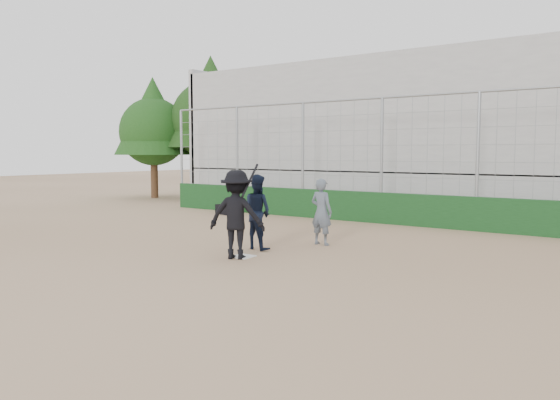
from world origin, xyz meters
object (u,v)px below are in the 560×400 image
Objects in this scene: batter_at_plate at (237,214)px; catcher_crouched at (257,224)px; equipment_bag at (226,210)px; umpire at (321,215)px.

batter_at_plate reaches higher than catcher_crouched.
catcher_crouched is 1.32× the size of equipment_bag.
umpire is at bearing 77.12° from batter_at_plate.
batter_at_plate reaches higher than umpire.
catcher_crouched is at bearing 62.36° from umpire.
umpire is 7.27m from equipment_bag.
batter_at_plate is at bearing -47.28° from equipment_bag.
catcher_crouched is 0.81× the size of umpire.
equipment_bag is at bearing 132.72° from batter_at_plate.
batter_at_plate is 1.23m from catcher_crouched.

